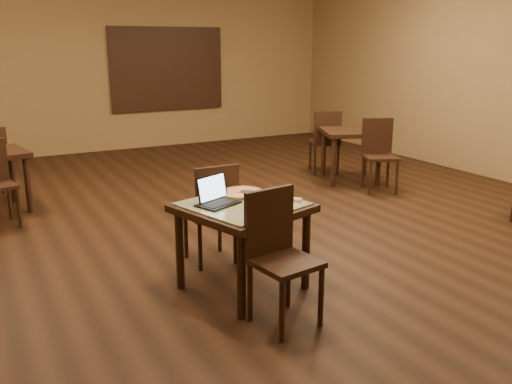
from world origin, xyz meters
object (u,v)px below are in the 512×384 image
pizza_pan (242,194)px  other_table_a (351,139)px  chair_main_near (278,249)px  other_table_a_chair_near (379,150)px  laptop (215,197)px  tiled_table (243,215)px  chair_main_far (213,208)px  other_table_a_chair_far (326,138)px

pizza_pan → other_table_a: 3.85m
chair_main_near → other_table_a_chair_near: size_ratio=0.99×
laptop → other_table_a_chair_near: other_table_a_chair_near is taller
tiled_table → other_table_a_chair_near: (3.19, 2.01, -0.08)m
chair_main_near → chair_main_far: 1.23m
chair_main_near → pizza_pan: 0.88m
other_table_a_chair_far → chair_main_far: bearing=62.6°
other_table_a → other_table_a_chair_near: other_table_a_chair_near is taller
pizza_pan → other_table_a_chair_near: size_ratio=0.33×
chair_main_near → other_table_a: chair_main_near is taller
chair_main_near → other_table_a_chair_near: other_table_a_chair_near is taller
laptop → other_table_a: 4.19m
other_table_a → other_table_a_chair_far: (-0.03, 0.60, -0.08)m
laptop → other_table_a_chair_near: 3.90m
chair_main_far → pizza_pan: chair_main_far is taller
chair_main_near → pizza_pan: (0.13, 0.85, 0.20)m
tiled_table → other_table_a: 4.09m
tiled_table → other_table_a_chair_far: bearing=28.8°
chair_main_near → other_table_a: 4.52m
pizza_pan → other_table_a_chair_near: bearing=30.0°
other_table_a_chair_far → tiled_table: bearing=68.6°
chair_main_near → laptop: size_ratio=2.55×
other_table_a_chair_far → chair_main_near: bearing=73.4°
tiled_table → other_table_a: (3.15, 2.61, -0.00)m
pizza_pan → other_table_a: other_table_a is taller
chair_main_far → other_table_a_chair_near: 3.48m
pizza_pan → other_table_a_chair_far: other_table_a_chair_far is taller
chair_main_near → other_table_a_chair_far: size_ratio=0.99×
tiled_table → laptop: size_ratio=2.89×
other_table_a_chair_far → other_table_a: bearing=116.0°
tiled_table → chair_main_near: chair_main_near is taller
other_table_a_chair_near → pizza_pan: bearing=-127.3°
chair_main_far → pizza_pan: bearing=107.7°
other_table_a_chair_near → other_table_a_chair_far: size_ratio=1.00×
other_table_a_chair_far → other_table_a_chair_near: bearing=116.0°
tiled_table → other_table_a_chair_near: size_ratio=1.12×
tiled_table → pizza_pan: pizza_pan is taller
other_table_a → other_table_a_chair_far: 0.61m
tiled_table → laptop: laptop is taller
laptop → chair_main_far: bearing=45.6°
tiled_table → other_table_a_chair_far: other_table_a_chair_far is taller
tiled_table → other_table_a_chair_near: 3.77m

